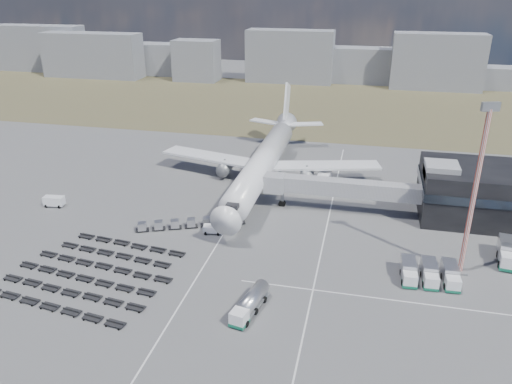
# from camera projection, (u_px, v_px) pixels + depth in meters

# --- Properties ---
(ground) EXTENTS (420.00, 420.00, 0.00)m
(ground) POSITION_uv_depth(u_px,v_px,m) (225.00, 251.00, 84.67)
(ground) COLOR #565659
(ground) RESTS_ON ground
(grass_strip) EXTENTS (420.00, 90.00, 0.01)m
(grass_strip) POSITION_uv_depth(u_px,v_px,m) (308.00, 105.00, 183.22)
(grass_strip) COLOR brown
(grass_strip) RESTS_ON ground
(lane_markings) EXTENTS (47.12, 110.00, 0.01)m
(lane_markings) POSITION_uv_depth(u_px,v_px,m) (284.00, 249.00, 85.34)
(lane_markings) COLOR silver
(lane_markings) RESTS_ON ground
(terminal) EXTENTS (30.40, 16.40, 11.00)m
(terminal) POSITION_uv_depth(u_px,v_px,m) (502.00, 194.00, 94.24)
(terminal) COLOR black
(terminal) RESTS_ON ground
(jet_bridge) EXTENTS (30.30, 3.80, 7.05)m
(jet_bridge) POSITION_uv_depth(u_px,v_px,m) (331.00, 187.00, 97.70)
(jet_bridge) COLOR #939399
(jet_bridge) RESTS_ON ground
(airliner) EXTENTS (51.59, 64.53, 17.62)m
(airliner) POSITION_uv_depth(u_px,v_px,m) (265.00, 160.00, 111.59)
(airliner) COLOR white
(airliner) RESTS_ON ground
(skyline) EXTENTS (305.82, 25.85, 22.54)m
(skyline) POSITION_uv_depth(u_px,v_px,m) (265.00, 60.00, 222.23)
(skyline) COLOR gray
(skyline) RESTS_ON ground
(fuel_tanker) EXTENTS (3.96, 9.00, 2.82)m
(fuel_tanker) POSITION_uv_depth(u_px,v_px,m) (250.00, 303.00, 68.76)
(fuel_tanker) COLOR white
(fuel_tanker) RESTS_ON ground
(pushback_tug) EXTENTS (3.54, 2.31, 1.49)m
(pushback_tug) POSITION_uv_depth(u_px,v_px,m) (213.00, 229.00, 90.52)
(pushback_tug) COLOR white
(pushback_tug) RESTS_ON ground
(utility_van) EXTENTS (4.19, 2.25, 2.17)m
(utility_van) POSITION_uv_depth(u_px,v_px,m) (54.00, 202.00, 101.01)
(utility_van) COLOR white
(utility_van) RESTS_ON ground
(catering_truck) EXTENTS (3.22, 6.69, 2.98)m
(catering_truck) POSITION_uv_depth(u_px,v_px,m) (324.00, 181.00, 110.13)
(catering_truck) COLOR white
(catering_truck) RESTS_ON ground
(service_trucks_near) EXTENTS (8.55, 6.61, 2.52)m
(service_trucks_near) POSITION_uv_depth(u_px,v_px,m) (429.00, 273.00, 75.94)
(service_trucks_near) COLOR white
(service_trucks_near) RESTS_ON ground
(uld_row) EXTENTS (19.25, 9.18, 1.57)m
(uld_row) POSITION_uv_depth(u_px,v_px,m) (191.00, 223.00, 92.48)
(uld_row) COLOR black
(uld_row) RESTS_ON ground
(baggage_dollies) EXTENTS (26.89, 23.35, 0.65)m
(baggage_dollies) POSITION_uv_depth(u_px,v_px,m) (91.00, 273.00, 77.97)
(baggage_dollies) COLOR black
(baggage_dollies) RESTS_ON ground
(floodlight_mast) EXTENTS (2.59, 2.10, 27.14)m
(floodlight_mast) POSITION_uv_depth(u_px,v_px,m) (474.00, 193.00, 73.37)
(floodlight_mast) COLOR #AE2D1B
(floodlight_mast) RESTS_ON ground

